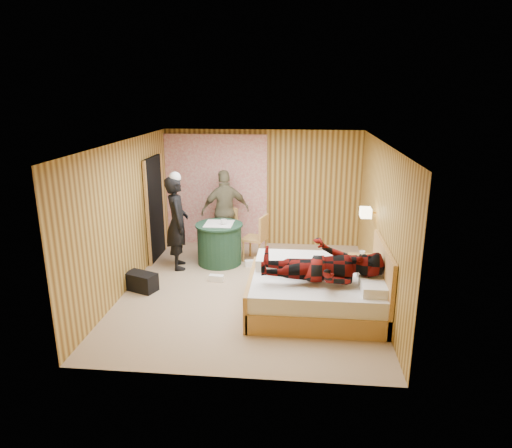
# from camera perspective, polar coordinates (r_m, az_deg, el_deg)

# --- Properties ---
(floor) EXTENTS (4.20, 5.00, 0.01)m
(floor) POSITION_cam_1_polar(r_m,az_deg,el_deg) (7.90, -0.73, -8.20)
(floor) COLOR tan
(floor) RESTS_ON ground
(ceiling) EXTENTS (4.20, 5.00, 0.01)m
(ceiling) POSITION_cam_1_polar(r_m,az_deg,el_deg) (7.23, -0.80, 10.14)
(ceiling) COLOR white
(ceiling) RESTS_ON wall_back
(wall_back) EXTENTS (4.20, 0.02, 2.50)m
(wall_back) POSITION_cam_1_polar(r_m,az_deg,el_deg) (9.88, 0.82, 4.50)
(wall_back) COLOR tan
(wall_back) RESTS_ON floor
(wall_left) EXTENTS (0.02, 5.00, 2.50)m
(wall_left) POSITION_cam_1_polar(r_m,az_deg,el_deg) (7.97, -15.95, 0.93)
(wall_left) COLOR tan
(wall_left) RESTS_ON floor
(wall_right) EXTENTS (0.02, 5.00, 2.50)m
(wall_right) POSITION_cam_1_polar(r_m,az_deg,el_deg) (7.54, 15.31, 0.12)
(wall_right) COLOR tan
(wall_right) RESTS_ON floor
(curtain) EXTENTS (2.20, 0.08, 2.40)m
(curtain) POSITION_cam_1_polar(r_m,az_deg,el_deg) (9.96, -4.97, 4.23)
(curtain) COLOR beige
(curtain) RESTS_ON floor
(doorway) EXTENTS (0.06, 0.90, 2.05)m
(doorway) POSITION_cam_1_polar(r_m,az_deg,el_deg) (9.28, -12.54, 1.89)
(doorway) COLOR black
(doorway) RESTS_ON floor
(wall_lamp) EXTENTS (0.26, 0.24, 0.16)m
(wall_lamp) POSITION_cam_1_polar(r_m,az_deg,el_deg) (7.93, 13.56, 1.41)
(wall_lamp) COLOR gold
(wall_lamp) RESTS_ON wall_right
(bed) EXTENTS (2.05, 1.61, 1.11)m
(bed) POSITION_cam_1_polar(r_m,az_deg,el_deg) (7.12, 7.78, -8.39)
(bed) COLOR tan
(bed) RESTS_ON floor
(nightstand) EXTENTS (0.45, 0.61, 0.59)m
(nightstand) POSITION_cam_1_polar(r_m,az_deg,el_deg) (7.91, 13.10, -6.19)
(nightstand) COLOR tan
(nightstand) RESTS_ON floor
(round_table) EXTENTS (0.92, 0.92, 0.82)m
(round_table) POSITION_cam_1_polar(r_m,az_deg,el_deg) (8.95, -4.59, -2.42)
(round_table) COLOR #204630
(round_table) RESTS_ON floor
(chair_far) EXTENTS (0.53, 0.53, 0.93)m
(chair_far) POSITION_cam_1_polar(r_m,az_deg,el_deg) (9.58, -3.72, -0.31)
(chair_far) COLOR tan
(chair_far) RESTS_ON floor
(chair_near) EXTENTS (0.53, 0.53, 0.94)m
(chair_near) POSITION_cam_1_polar(r_m,az_deg,el_deg) (9.01, 0.31, -1.34)
(chair_near) COLOR tan
(chair_near) RESTS_ON floor
(duffel_bag) EXTENTS (0.61, 0.47, 0.31)m
(duffel_bag) POSITION_cam_1_polar(r_m,az_deg,el_deg) (8.07, -14.16, -7.00)
(duffel_bag) COLOR black
(duffel_bag) RESTS_ON floor
(sneaker_left) EXTENTS (0.28, 0.17, 0.12)m
(sneaker_left) POSITION_cam_1_polar(r_m,az_deg,el_deg) (8.89, -0.54, -4.91)
(sneaker_left) COLOR white
(sneaker_left) RESTS_ON floor
(sneaker_right) EXTENTS (0.27, 0.13, 0.12)m
(sneaker_right) POSITION_cam_1_polar(r_m,az_deg,el_deg) (8.23, -4.97, -6.76)
(sneaker_right) COLOR white
(sneaker_right) RESTS_ON floor
(woman_standing) EXTENTS (0.60, 0.75, 1.78)m
(woman_standing) POSITION_cam_1_polar(r_m,az_deg,el_deg) (8.69, -9.83, 0.14)
(woman_standing) COLOR black
(woman_standing) RESTS_ON floor
(man_at_table) EXTENTS (1.09, 0.75, 1.72)m
(man_at_table) POSITION_cam_1_polar(r_m,az_deg,el_deg) (9.54, -3.85, 1.63)
(man_at_table) COLOR #6D6549
(man_at_table) RESTS_ON floor
(man_on_bed) EXTENTS (0.86, 0.67, 1.77)m
(man_on_bed) POSITION_cam_1_polar(r_m,az_deg,el_deg) (6.66, 8.30, -4.03)
(man_on_bed) COLOR #5E0C09
(man_on_bed) RESTS_ON bed
(book_lower) EXTENTS (0.21, 0.25, 0.02)m
(book_lower) POSITION_cam_1_polar(r_m,az_deg,el_deg) (7.76, 13.28, -4.32)
(book_lower) COLOR white
(book_lower) RESTS_ON nightstand
(book_upper) EXTENTS (0.25, 0.27, 0.02)m
(book_upper) POSITION_cam_1_polar(r_m,az_deg,el_deg) (7.75, 13.29, -4.18)
(book_upper) COLOR white
(book_upper) RESTS_ON nightstand
(cup_nightstand) EXTENTS (0.11, 0.11, 0.09)m
(cup_nightstand) POSITION_cam_1_polar(r_m,az_deg,el_deg) (7.92, 13.13, -3.62)
(cup_nightstand) COLOR white
(cup_nightstand) RESTS_ON nightstand
(cup_table) EXTENTS (0.14, 0.14, 0.10)m
(cup_table) POSITION_cam_1_polar(r_m,az_deg,el_deg) (8.75, -4.06, 0.27)
(cup_table) COLOR white
(cup_table) RESTS_ON round_table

